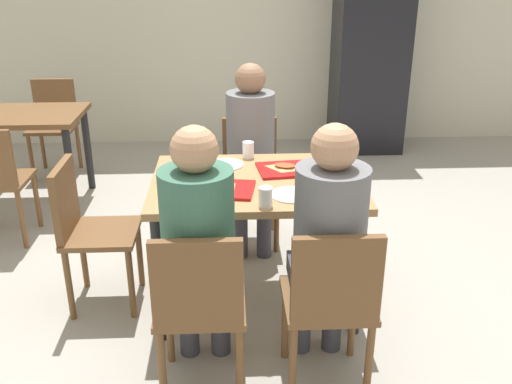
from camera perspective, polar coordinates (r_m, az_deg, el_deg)
The scene contains 24 objects.
ground_plane at distance 3.47m, azimuth -0.00°, elevation -10.63°, with size 10.00×10.00×0.02m, color #9E998E.
back_wall at distance 6.12m, azimuth -1.60°, elevation 18.02°, with size 10.00×0.10×2.80m, color beige.
main_table at distance 3.15m, azimuth -0.00°, elevation -0.38°, with size 1.15×0.86×0.76m.
chair_near_left at distance 2.50m, azimuth -5.73°, elevation -11.08°, with size 0.40×0.40×0.86m.
chair_near_right at distance 2.54m, azimuth 7.57°, elevation -10.67°, with size 0.40×0.40×0.86m.
chair_far_side at distance 3.96m, azimuth -0.60°, elevation 2.20°, with size 0.40×0.40×0.86m.
chair_left_end at distance 3.31m, azimuth -16.82°, elevation -3.12°, with size 0.40×0.40×0.86m.
person_in_red at distance 2.50m, azimuth -5.82°, elevation -4.58°, with size 0.32×0.42×1.27m.
person_in_brown_jacket at distance 2.53m, azimuth 7.30°, elevation -4.26°, with size 0.32×0.42×1.27m.
person_far_side at distance 3.75m, azimuth -0.53°, elevation 4.98°, with size 0.32×0.42×1.27m.
tray_red_near at distance 2.97m, azimuth -3.73°, elevation 0.30°, with size 0.36×0.26×0.02m, color #B21414.
tray_red_far at distance 3.25m, azimuth 3.43°, elevation 2.32°, with size 0.36×0.26×0.02m, color #B21414.
paper_plate_center at distance 3.33m, azimuth -3.17°, elevation 2.78°, with size 0.22×0.22×0.01m, color white.
paper_plate_near_edge at distance 2.91m, azimuth 3.63°, elevation -0.28°, with size 0.22×0.22×0.01m, color white.
pizza_slice_a at distance 2.96m, azimuth -3.83°, elevation 0.56°, with size 0.24×0.25×0.02m.
pizza_slice_b at distance 3.24m, azimuth 2.94°, elevation 2.62°, with size 0.20×0.17×0.02m.
plastic_cup_a at distance 3.44m, azimuth -0.79°, elevation 4.28°, with size 0.07×0.07×0.10m, color white.
plastic_cup_b at distance 2.76m, azimuth 0.98°, elevation -0.51°, with size 0.07×0.07×0.10m, color white.
soda_can at distance 3.17m, azimuth 8.83°, elevation 2.61°, with size 0.07×0.07×0.12m, color #B7BCC6.
condiment_bottle at distance 3.31m, azimuth -6.69°, elevation 3.95°, with size 0.06×0.06×0.16m, color orange.
foil_bundle at distance 3.09m, azimuth -9.06°, elevation 1.82°, with size 0.10×0.10×0.10m, color silver.
drink_fridge at distance 6.00m, azimuth 11.38°, elevation 13.18°, with size 0.70×0.60×1.90m, color black.
background_table at distance 4.87m, azimuth -22.22°, elevation 5.90°, with size 0.90×0.70×0.76m.
background_chair_far at distance 5.57m, azimuth -19.74°, elevation 6.92°, with size 0.40×0.40×0.86m.
Camera 1 is at (-0.15, -2.90, 1.89)m, focal length 39.59 mm.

